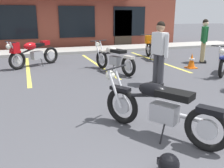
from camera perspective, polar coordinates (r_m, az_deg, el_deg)
name	(u,v)px	position (r m, az deg, el deg)	size (l,w,h in m)	color
ground_plane	(95,105)	(5.13, -4.01, -4.99)	(80.00, 80.00, 0.00)	#47474C
sidewalk_kerb	(53,51)	(12.57, -13.71, 7.42)	(22.00, 1.80, 0.14)	#A8A59E
brick_storefront_building	(44,14)	(16.49, -15.74, 15.45)	(15.77, 6.21, 3.71)	brown
painted_stall_lines	(64,67)	(9.06, -11.16, 3.99)	(7.65, 4.80, 0.01)	#DBCC4C
motorcycle_foreground_classic	(159,107)	(3.81, 10.91, -5.38)	(1.35, 1.86, 0.98)	black
motorcycle_silver_naked	(114,58)	(7.99, 0.41, 6.07)	(0.96, 2.05, 0.98)	black
motorcycle_blue_standard	(32,52)	(9.27, -18.26, 7.06)	(1.85, 1.37, 0.98)	black
motorcycle_orange_scrambler	(153,46)	(10.66, 9.70, 8.68)	(0.73, 2.10, 0.98)	black
person_in_black_shirt	(159,50)	(6.48, 11.05, 7.85)	(0.34, 0.61, 1.68)	black
person_in_shorts_foreground	(204,38)	(10.17, 20.79, 9.96)	(0.43, 0.55, 1.68)	black
helmet_on_pavement	(168,164)	(3.10, 13.10, -17.77)	(0.26, 0.26, 0.26)	black
traffic_cone	(192,61)	(9.08, 18.16, 5.18)	(0.34, 0.34, 0.53)	orange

